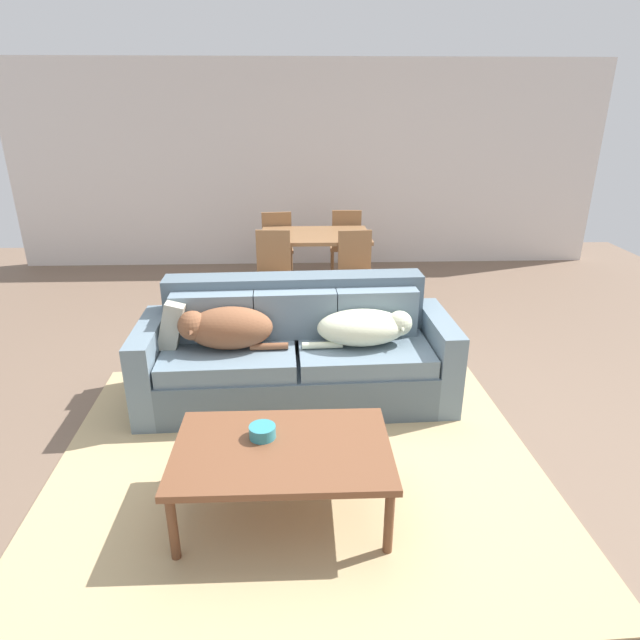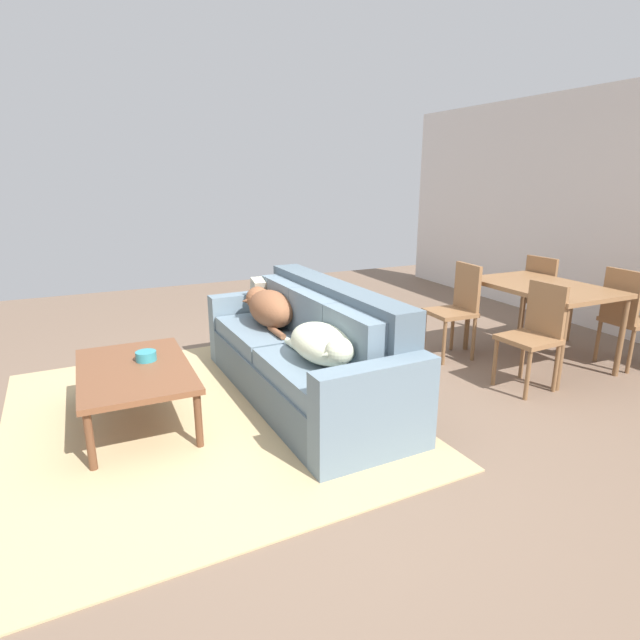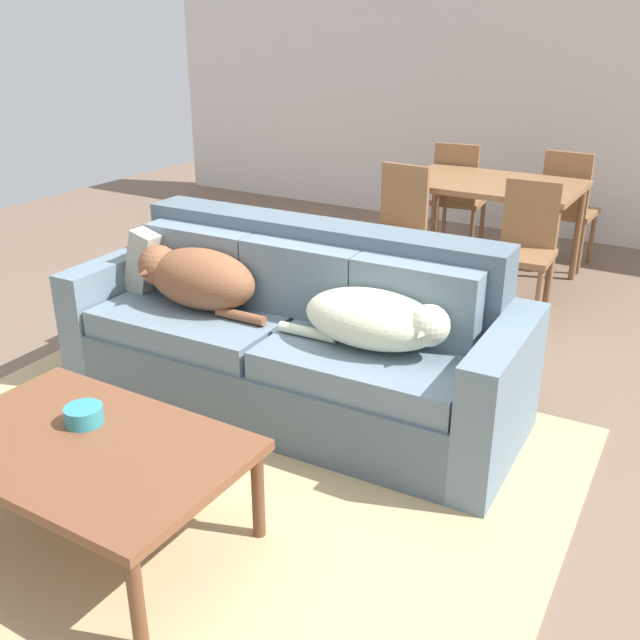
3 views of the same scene
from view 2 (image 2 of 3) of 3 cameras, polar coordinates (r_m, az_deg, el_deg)
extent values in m
plane|color=#745C4B|center=(4.02, -2.56, -9.75)|extent=(10.00, 10.00, 0.00)
cube|color=tan|center=(3.99, -13.07, -10.33)|extent=(3.16, 2.80, 0.01)
cube|color=slate|center=(4.13, -2.16, -6.39)|extent=(2.03, 0.93, 0.35)
cube|color=slate|center=(4.48, -4.90, -1.34)|extent=(1.00, 0.85, 0.14)
cube|color=slate|center=(3.63, 1.16, -5.55)|extent=(1.00, 0.85, 0.14)
cube|color=slate|center=(4.10, 1.64, 1.16)|extent=(2.01, 0.31, 0.43)
cube|color=slate|center=(4.57, -4.20, 2.24)|extent=(0.62, 0.18, 0.36)
cube|color=slate|center=(4.02, -0.74, 0.37)|extent=(0.62, 0.18, 0.36)
cube|color=slate|center=(3.50, 3.79, -2.07)|extent=(0.62, 0.18, 0.36)
cube|color=slate|center=(5.03, -7.42, -0.53)|extent=(0.20, 0.86, 0.65)
cube|color=slate|center=(3.20, 6.19, -10.42)|extent=(0.20, 0.86, 0.65)
ellipsoid|color=brown|center=(4.38, -5.52, 1.28)|extent=(0.63, 0.36, 0.31)
sphere|color=brown|center=(4.61, -6.98, 2.44)|extent=(0.21, 0.21, 0.21)
cone|color=brown|center=(4.58, -8.10, 2.17)|extent=(0.10, 0.12, 0.10)
cylinder|color=brown|center=(4.15, -4.91, -1.37)|extent=(0.28, 0.06, 0.05)
ellipsoid|color=beige|center=(3.55, 0.26, -2.62)|extent=(0.67, 0.40, 0.26)
sphere|color=beige|center=(3.30, 2.19, -3.52)|extent=(0.19, 0.19, 0.19)
cone|color=#A3A78B|center=(3.26, 0.90, -3.90)|extent=(0.09, 0.11, 0.08)
cylinder|color=beige|center=(3.80, -2.81, -2.94)|extent=(0.30, 0.06, 0.05)
cube|color=#A9A896|center=(4.82, -5.61, 2.71)|extent=(0.23, 0.36, 0.38)
cube|color=brown|center=(3.85, -20.15, -5.31)|extent=(1.18, 0.75, 0.04)
cylinder|color=brown|center=(4.42, -24.77, -6.07)|extent=(0.05, 0.05, 0.39)
cylinder|color=brown|center=(3.44, -24.43, -12.38)|extent=(0.05, 0.05, 0.39)
cylinder|color=brown|center=(4.46, -16.39, -5.05)|extent=(0.05, 0.05, 0.39)
cylinder|color=brown|center=(3.48, -13.50, -10.95)|extent=(0.05, 0.05, 0.39)
cylinder|color=teal|center=(3.94, -18.97, -3.85)|extent=(0.15, 0.15, 0.07)
cube|color=olive|center=(5.18, 23.87, 3.43)|extent=(1.24, 0.84, 0.04)
cylinder|color=brown|center=(5.39, 16.29, 0.46)|extent=(0.05, 0.05, 0.72)
cylinder|color=brown|center=(4.64, 25.51, -3.00)|extent=(0.05, 0.05, 0.72)
cylinder|color=brown|center=(5.90, 21.76, 1.26)|extent=(0.05, 0.05, 0.72)
cylinder|color=brown|center=(5.22, 30.76, -1.71)|extent=(0.05, 0.05, 0.72)
cube|color=olive|center=(5.09, 14.41, 0.79)|extent=(0.42, 0.42, 0.04)
cube|color=olive|center=(5.14, 16.23, 3.61)|extent=(0.36, 0.06, 0.45)
cylinder|color=brown|center=(5.20, 11.62, -1.45)|extent=(0.04, 0.04, 0.43)
cylinder|color=brown|center=(4.93, 13.77, -2.54)|extent=(0.04, 0.04, 0.43)
cylinder|color=brown|center=(5.39, 14.65, -1.03)|extent=(0.04, 0.04, 0.43)
cylinder|color=brown|center=(5.13, 16.88, -2.05)|extent=(0.04, 0.04, 0.43)
cube|color=olive|center=(4.54, 22.35, -2.02)|extent=(0.42, 0.42, 0.04)
cube|color=olive|center=(4.61, 24.09, 1.15)|extent=(0.36, 0.06, 0.44)
cylinder|color=brown|center=(4.59, 19.06, -4.51)|extent=(0.04, 0.04, 0.42)
cylinder|color=brown|center=(4.38, 22.31, -5.80)|extent=(0.04, 0.04, 0.42)
cylinder|color=brown|center=(4.83, 21.81, -3.75)|extent=(0.04, 0.04, 0.42)
cylinder|color=brown|center=(4.64, 25.00, -4.93)|extent=(0.04, 0.04, 0.42)
cube|color=olive|center=(6.02, 24.26, 1.90)|extent=(0.43, 0.43, 0.04)
cube|color=olive|center=(5.82, 23.50, 4.18)|extent=(0.36, 0.07, 0.48)
cylinder|color=brown|center=(6.12, 26.23, -0.30)|extent=(0.04, 0.04, 0.41)
cylinder|color=brown|center=(6.30, 23.70, 0.45)|extent=(0.04, 0.04, 0.41)
cylinder|color=brown|center=(5.84, 24.36, -0.77)|extent=(0.04, 0.04, 0.41)
cylinder|color=brown|center=(6.03, 21.77, 0.02)|extent=(0.04, 0.04, 0.41)
cube|color=olive|center=(5.56, 31.51, -0.11)|extent=(0.41, 0.41, 0.04)
cube|color=olive|center=(5.36, 30.77, 2.35)|extent=(0.36, 0.05, 0.48)
cylinder|color=brown|center=(5.84, 30.85, -1.62)|extent=(0.04, 0.04, 0.41)
cylinder|color=brown|center=(5.39, 31.53, -3.07)|extent=(0.04, 0.04, 0.41)
cylinder|color=brown|center=(5.58, 28.75, -2.08)|extent=(0.04, 0.04, 0.41)
camera|label=1|loc=(4.15, -59.62, 14.03)|focal=30.15mm
camera|label=3|loc=(2.13, -65.17, 11.25)|focal=41.13mm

